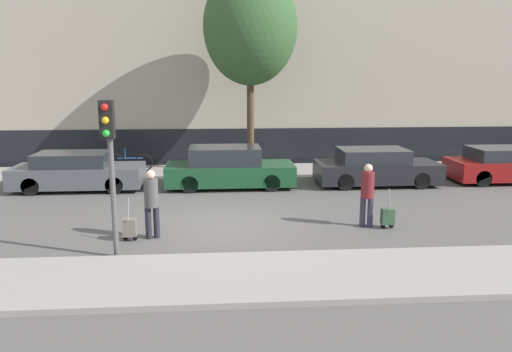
{
  "coord_description": "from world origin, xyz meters",
  "views": [
    {
      "loc": [
        -0.09,
        -12.95,
        3.99
      ],
      "look_at": [
        1.01,
        1.8,
        0.95
      ],
      "focal_mm": 35.0,
      "sensor_mm": 36.0,
      "label": 1
    }
  ],
  "objects_px": {
    "trolley_right": "(388,216)",
    "parked_bicycle": "(130,163)",
    "pedestrian_left": "(151,200)",
    "pedestrian_right": "(367,191)",
    "parked_car_2": "(376,168)",
    "parked_car_3": "(504,165)",
    "parked_car_1": "(229,168)",
    "bare_tree_near_crossing": "(250,28)",
    "parked_car_0": "(77,172)",
    "traffic_light": "(109,147)",
    "trolley_left": "(130,228)"
  },
  "relations": [
    {
      "from": "trolley_left",
      "to": "parked_car_0",
      "type": "bearing_deg",
      "value": 115.89
    },
    {
      "from": "parked_car_3",
      "to": "trolley_left",
      "type": "height_order",
      "value": "parked_car_3"
    },
    {
      "from": "parked_bicycle",
      "to": "pedestrian_right",
      "type": "bearing_deg",
      "value": -45.26
    },
    {
      "from": "parked_car_1",
      "to": "pedestrian_left",
      "type": "height_order",
      "value": "pedestrian_left"
    },
    {
      "from": "parked_bicycle",
      "to": "parked_car_3",
      "type": "bearing_deg",
      "value": -9.37
    },
    {
      "from": "trolley_right",
      "to": "parked_bicycle",
      "type": "distance_m",
      "value": 11.07
    },
    {
      "from": "parked_car_1",
      "to": "pedestrian_right",
      "type": "height_order",
      "value": "pedestrian_right"
    },
    {
      "from": "pedestrian_right",
      "to": "parked_car_3",
      "type": "bearing_deg",
      "value": -120.16
    },
    {
      "from": "parked_car_3",
      "to": "trolley_left",
      "type": "xyz_separation_m",
      "value": [
        -12.84,
        -5.86,
        -0.29
      ]
    },
    {
      "from": "parked_car_2",
      "to": "parked_car_0",
      "type": "bearing_deg",
      "value": 179.9
    },
    {
      "from": "parked_car_2",
      "to": "traffic_light",
      "type": "height_order",
      "value": "traffic_light"
    },
    {
      "from": "trolley_right",
      "to": "pedestrian_right",
      "type": "bearing_deg",
      "value": 157.36
    },
    {
      "from": "pedestrian_left",
      "to": "traffic_light",
      "type": "bearing_deg",
      "value": -131.36
    },
    {
      "from": "parked_car_1",
      "to": "parked_bicycle",
      "type": "distance_m",
      "value": 4.63
    },
    {
      "from": "trolley_left",
      "to": "traffic_light",
      "type": "bearing_deg",
      "value": -95.4
    },
    {
      "from": "pedestrian_left",
      "to": "traffic_light",
      "type": "xyz_separation_m",
      "value": [
        -0.64,
        -1.35,
        1.5
      ]
    },
    {
      "from": "trolley_left",
      "to": "bare_tree_near_crossing",
      "type": "distance_m",
      "value": 10.05
    },
    {
      "from": "parked_car_1",
      "to": "trolley_right",
      "type": "relative_size",
      "value": 4.23
    },
    {
      "from": "trolley_left",
      "to": "parked_bicycle",
      "type": "relative_size",
      "value": 0.61
    },
    {
      "from": "parked_car_1",
      "to": "parked_bicycle",
      "type": "xyz_separation_m",
      "value": [
        -3.89,
        2.51,
        -0.19
      ]
    },
    {
      "from": "parked_car_1",
      "to": "traffic_light",
      "type": "bearing_deg",
      "value": -110.93
    },
    {
      "from": "parked_car_3",
      "to": "trolley_left",
      "type": "relative_size",
      "value": 3.74
    },
    {
      "from": "parked_car_0",
      "to": "pedestrian_right",
      "type": "height_order",
      "value": "pedestrian_right"
    },
    {
      "from": "parked_car_0",
      "to": "bare_tree_near_crossing",
      "type": "height_order",
      "value": "bare_tree_near_crossing"
    },
    {
      "from": "parked_car_3",
      "to": "pedestrian_right",
      "type": "distance_m",
      "value": 8.52
    },
    {
      "from": "pedestrian_left",
      "to": "parked_bicycle",
      "type": "bearing_deg",
      "value": 87.34
    },
    {
      "from": "trolley_left",
      "to": "pedestrian_right",
      "type": "xyz_separation_m",
      "value": [
        6.07,
        0.71,
        0.63
      ]
    },
    {
      "from": "parked_car_0",
      "to": "traffic_light",
      "type": "height_order",
      "value": "traffic_light"
    },
    {
      "from": "parked_car_0",
      "to": "pedestrian_left",
      "type": "xyz_separation_m",
      "value": [
        3.3,
        -5.56,
        0.35
      ]
    },
    {
      "from": "pedestrian_right",
      "to": "trolley_right",
      "type": "relative_size",
      "value": 1.58
    },
    {
      "from": "parked_bicycle",
      "to": "trolley_right",
      "type": "bearing_deg",
      "value": -44.17
    },
    {
      "from": "parked_car_1",
      "to": "pedestrian_left",
      "type": "relative_size",
      "value": 2.64
    },
    {
      "from": "parked_car_2",
      "to": "trolley_right",
      "type": "relative_size",
      "value": 4.09
    },
    {
      "from": "pedestrian_left",
      "to": "trolley_right",
      "type": "distance_m",
      "value": 6.09
    },
    {
      "from": "parked_car_1",
      "to": "pedestrian_left",
      "type": "xyz_separation_m",
      "value": [
        -1.99,
        -5.54,
        0.3
      ]
    },
    {
      "from": "trolley_right",
      "to": "parked_bicycle",
      "type": "relative_size",
      "value": 0.61
    },
    {
      "from": "parked_car_2",
      "to": "parked_car_3",
      "type": "height_order",
      "value": "parked_car_2"
    },
    {
      "from": "parked_car_2",
      "to": "trolley_left",
      "type": "height_order",
      "value": "parked_car_2"
    },
    {
      "from": "trolley_left",
      "to": "trolley_right",
      "type": "xyz_separation_m",
      "value": [
        6.57,
        0.49,
        -0.01
      ]
    },
    {
      "from": "pedestrian_right",
      "to": "bare_tree_near_crossing",
      "type": "distance_m",
      "value": 8.91
    },
    {
      "from": "parked_car_1",
      "to": "bare_tree_near_crossing",
      "type": "height_order",
      "value": "bare_tree_near_crossing"
    },
    {
      "from": "parked_car_0",
      "to": "parked_car_3",
      "type": "bearing_deg",
      "value": 0.57
    },
    {
      "from": "parked_car_3",
      "to": "trolley_left",
      "type": "distance_m",
      "value": 14.12
    },
    {
      "from": "parked_car_1",
      "to": "parked_bicycle",
      "type": "bearing_deg",
      "value": 147.14
    },
    {
      "from": "parked_car_3",
      "to": "pedestrian_left",
      "type": "bearing_deg",
      "value": -155.12
    },
    {
      "from": "parked_bicycle",
      "to": "bare_tree_near_crossing",
      "type": "xyz_separation_m",
      "value": [
        4.8,
        -0.44,
        5.21
      ]
    },
    {
      "from": "parked_car_1",
      "to": "parked_bicycle",
      "type": "relative_size",
      "value": 2.56
    },
    {
      "from": "pedestrian_right",
      "to": "parked_car_2",
      "type": "bearing_deg",
      "value": -87.43
    },
    {
      "from": "parked_car_0",
      "to": "pedestrian_left",
      "type": "bearing_deg",
      "value": -59.3
    },
    {
      "from": "parked_car_1",
      "to": "parked_car_2",
      "type": "height_order",
      "value": "parked_car_1"
    }
  ]
}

